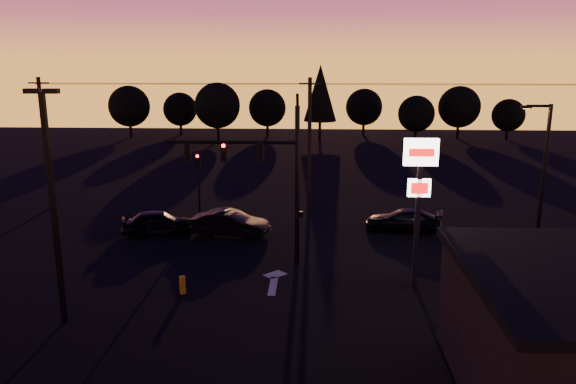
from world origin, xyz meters
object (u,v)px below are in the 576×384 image
at_px(parking_lot_light, 52,193).
at_px(car_right, 403,220).
at_px(car_left, 159,222).
at_px(secondary_signal, 198,177).
at_px(bollard, 183,285).
at_px(suv_parked, 557,324).
at_px(traffic_signal_mast, 265,168).
at_px(pylon_sign, 419,181).
at_px(car_mid, 230,223).
at_px(streetlight, 542,175).

relative_size(parking_lot_light, car_right, 2.01).
bearing_deg(car_left, secondary_signal, -45.65).
height_order(bollard, suv_parked, suv_parked).
height_order(traffic_signal_mast, pylon_sign, traffic_signal_mast).
distance_m(pylon_sign, suv_parked, 7.93).
bearing_deg(secondary_signal, pylon_sign, -39.77).
distance_m(secondary_signal, car_left, 4.11).
relative_size(pylon_sign, suv_parked, 1.36).
height_order(parking_lot_light, pylon_sign, parking_lot_light).
height_order(car_left, suv_parked, car_left).
relative_size(car_right, suv_parked, 0.91).
bearing_deg(parking_lot_light, pylon_sign, 17.23).
xyz_separation_m(secondary_signal, pylon_sign, (12.00, -9.99, 2.05)).
relative_size(car_mid, suv_parked, 0.91).
distance_m(traffic_signal_mast, pylon_sign, 7.52).
relative_size(pylon_sign, streetlight, 0.85).
height_order(secondary_signal, pylon_sign, pylon_sign).
xyz_separation_m(parking_lot_light, car_left, (0.64, 11.50, -4.55)).
bearing_deg(streetlight, secondary_signal, 162.44).
xyz_separation_m(streetlight, car_mid, (-16.48, 2.88, -3.67)).
bearing_deg(bollard, car_right, 41.39).
bearing_deg(bollard, suv_parked, -13.87).
height_order(car_left, car_mid, car_mid).
relative_size(car_mid, car_right, 1.00).
bearing_deg(traffic_signal_mast, secondary_signal, 123.19).
bearing_deg(secondary_signal, car_left, -121.91).
bearing_deg(car_left, bollard, -171.94).
bearing_deg(traffic_signal_mast, car_left, 146.27).
bearing_deg(secondary_signal, suv_parked, -42.87).
relative_size(streetlight, bollard, 9.94).
relative_size(secondary_signal, streetlight, 0.54).
bearing_deg(parking_lot_light, streetlight, 21.65).
bearing_deg(streetlight, suv_parked, -105.88).
bearing_deg(traffic_signal_mast, car_right, 36.78).
bearing_deg(streetlight, car_mid, 170.08).
relative_size(car_left, car_mid, 0.94).
bearing_deg(parking_lot_light, car_left, 86.80).
bearing_deg(secondary_signal, traffic_signal_mast, -56.81).
xyz_separation_m(pylon_sign, car_mid, (-9.57, 6.89, -4.17)).
distance_m(streetlight, bollard, 18.65).
relative_size(traffic_signal_mast, suv_parked, 1.72).
distance_m(car_mid, suv_parked, 18.37).
xyz_separation_m(traffic_signal_mast, secondary_signal, (-4.90, 7.49, -2.07)).
relative_size(bollard, car_mid, 0.18).
bearing_deg(streetlight, traffic_signal_mast, -173.86).
bearing_deg(parking_lot_light, car_right, 40.14).
relative_size(streetlight, car_mid, 1.76).
relative_size(secondary_signal, pylon_sign, 0.64).
height_order(streetlight, bollard, streetlight).
bearing_deg(car_mid, pylon_sign, -115.52).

